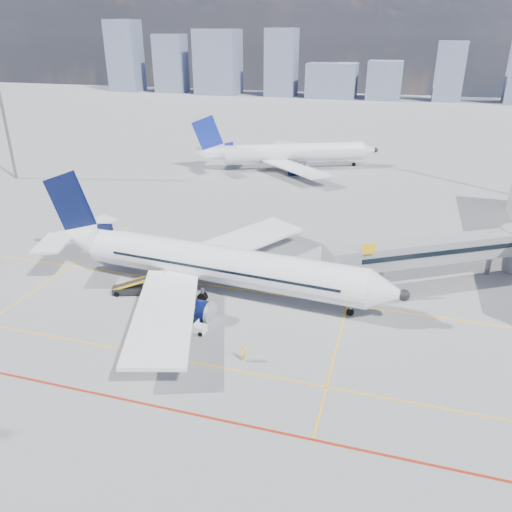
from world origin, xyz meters
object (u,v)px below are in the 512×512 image
Objects in this scene: baggage_tug at (195,326)px; belt_loader at (134,288)px; ramp_worker at (244,353)px; cargo_dolly at (182,311)px; second_aircraft at (286,153)px; main_aircraft at (206,263)px.

belt_loader reaches higher than baggage_tug.
baggage_tug is at bearing 64.32° from ramp_worker.
baggage_tug is 0.59× the size of cargo_dolly.
cargo_dolly is at bearing -110.54° from second_aircraft.
main_aircraft is 1.15× the size of second_aircraft.
baggage_tug is at bearing -71.29° from main_aircraft.
ramp_worker is at bearing -21.35° from baggage_tug.
main_aircraft is 55.59m from second_aircraft.
cargo_dolly is at bearing 145.71° from baggage_tug.
baggage_tug is (2.17, -8.64, -2.58)m from main_aircraft.
main_aircraft is 14.41m from ramp_worker.
cargo_dolly is (0.05, -6.83, -2.22)m from main_aircraft.
ramp_worker is (12.10, -67.15, -2.44)m from second_aircraft.
main_aircraft is at bearing 110.29° from baggage_tug.
belt_loader is (-9.59, 5.38, -0.00)m from baggage_tug.
ramp_worker is at bearing -48.80° from belt_loader.
second_aircraft reaches higher than cargo_dolly.
second_aircraft is 68.27m from ramp_worker.
ramp_worker is (5.87, -3.06, 0.15)m from baggage_tug.
ramp_worker is at bearing -50.89° from main_aircraft.
main_aircraft reaches higher than ramp_worker.
cargo_dolly is at bearing -45.71° from belt_loader.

